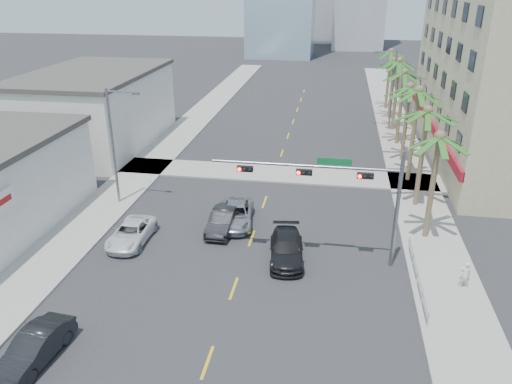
% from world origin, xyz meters
% --- Properties ---
extents(ground, '(260.00, 260.00, 0.00)m').
position_xyz_m(ground, '(0.00, 0.00, 0.00)').
color(ground, '#262628').
rests_on(ground, ground).
extents(sidewalk_right, '(4.00, 120.00, 0.15)m').
position_xyz_m(sidewalk_right, '(12.00, 20.00, 0.07)').
color(sidewalk_right, gray).
rests_on(sidewalk_right, ground).
extents(sidewalk_left, '(4.00, 120.00, 0.15)m').
position_xyz_m(sidewalk_left, '(-12.00, 20.00, 0.07)').
color(sidewalk_left, gray).
rests_on(sidewalk_left, ground).
extents(sidewalk_cross, '(80.00, 4.00, 0.15)m').
position_xyz_m(sidewalk_cross, '(0.00, 22.00, 0.07)').
color(sidewalk_cross, gray).
rests_on(sidewalk_cross, ground).
extents(building_left_far, '(11.00, 18.00, 7.20)m').
position_xyz_m(building_left_far, '(-19.50, 28.00, 3.60)').
color(building_left_far, beige).
rests_on(building_left_far, ground).
extents(traffic_signal_mast, '(11.12, 0.54, 7.20)m').
position_xyz_m(traffic_signal_mast, '(5.78, 7.95, 5.06)').
color(traffic_signal_mast, slate).
rests_on(traffic_signal_mast, ground).
extents(palm_tree_0, '(4.80, 4.80, 7.80)m').
position_xyz_m(palm_tree_0, '(11.60, 12.00, 7.08)').
color(palm_tree_0, brown).
rests_on(palm_tree_0, ground).
extents(palm_tree_1, '(4.80, 4.80, 8.16)m').
position_xyz_m(palm_tree_1, '(11.60, 17.20, 7.43)').
color(palm_tree_1, brown).
rests_on(palm_tree_1, ground).
extents(palm_tree_2, '(4.80, 4.80, 8.52)m').
position_xyz_m(palm_tree_2, '(11.60, 22.40, 7.78)').
color(palm_tree_2, brown).
rests_on(palm_tree_2, ground).
extents(palm_tree_3, '(4.80, 4.80, 7.80)m').
position_xyz_m(palm_tree_3, '(11.60, 27.60, 7.08)').
color(palm_tree_3, brown).
rests_on(palm_tree_3, ground).
extents(palm_tree_4, '(4.80, 4.80, 8.16)m').
position_xyz_m(palm_tree_4, '(11.60, 32.80, 7.43)').
color(palm_tree_4, brown).
rests_on(palm_tree_4, ground).
extents(palm_tree_5, '(4.80, 4.80, 8.52)m').
position_xyz_m(palm_tree_5, '(11.60, 38.00, 7.78)').
color(palm_tree_5, brown).
rests_on(palm_tree_5, ground).
extents(palm_tree_6, '(4.80, 4.80, 7.80)m').
position_xyz_m(palm_tree_6, '(11.60, 43.20, 7.08)').
color(palm_tree_6, brown).
rests_on(palm_tree_6, ground).
extents(palm_tree_7, '(4.80, 4.80, 8.16)m').
position_xyz_m(palm_tree_7, '(11.60, 48.40, 7.43)').
color(palm_tree_7, brown).
rests_on(palm_tree_7, ground).
extents(streetlight_left, '(2.55, 0.25, 9.00)m').
position_xyz_m(streetlight_left, '(-11.00, 14.00, 5.06)').
color(streetlight_left, slate).
rests_on(streetlight_left, ground).
extents(streetlight_right, '(2.55, 0.25, 9.00)m').
position_xyz_m(streetlight_right, '(11.00, 38.00, 5.06)').
color(streetlight_right, slate).
rests_on(streetlight_right, ground).
extents(guardrail, '(0.08, 8.08, 1.00)m').
position_xyz_m(guardrail, '(10.30, 6.00, 0.67)').
color(guardrail, silver).
rests_on(guardrail, ground).
extents(car_parked_mid, '(1.96, 4.58, 1.47)m').
position_xyz_m(car_parked_mid, '(-7.80, -3.14, 0.73)').
color(car_parked_mid, black).
rests_on(car_parked_mid, ground).
extents(car_parked_far, '(2.23, 4.81, 1.33)m').
position_xyz_m(car_parked_far, '(-7.80, 8.21, 0.67)').
color(car_parked_far, white).
rests_on(car_parked_far, ground).
extents(car_lane_left, '(1.66, 4.52, 1.48)m').
position_xyz_m(car_lane_left, '(-2.19, 10.90, 0.74)').
color(car_lane_left, black).
rests_on(car_lane_left, ground).
extents(car_lane_center, '(2.99, 5.41, 1.43)m').
position_xyz_m(car_lane_center, '(-1.50, 12.01, 0.72)').
color(car_lane_center, '#A9A9AE').
rests_on(car_lane_center, ground).
extents(car_lane_right, '(2.64, 5.27, 1.47)m').
position_xyz_m(car_lane_right, '(2.60, 7.72, 0.73)').
color(car_lane_right, black).
rests_on(car_lane_right, ground).
extents(pedestrian, '(0.59, 0.39, 1.60)m').
position_xyz_m(pedestrian, '(12.86, 6.09, 0.95)').
color(pedestrian, white).
rests_on(pedestrian, sidewalk_right).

